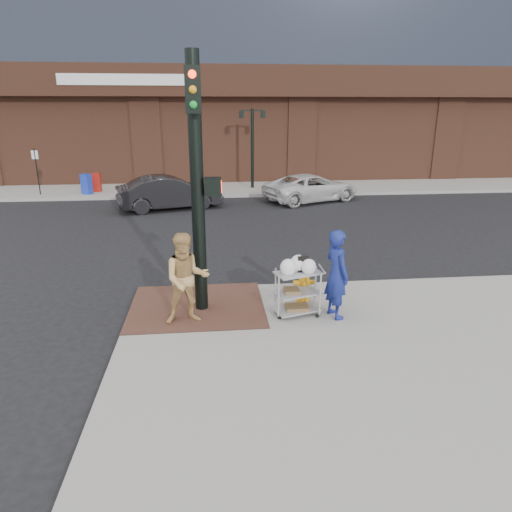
{
  "coord_description": "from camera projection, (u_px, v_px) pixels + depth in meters",
  "views": [
    {
      "loc": [
        -0.26,
        -8.05,
        4.13
      ],
      "look_at": [
        0.64,
        0.82,
        1.25
      ],
      "focal_mm": 32.0,
      "sensor_mm": 36.0,
      "label": 1
    }
  ],
  "objects": [
    {
      "name": "ground",
      "position": [
        228.0,
        331.0,
        8.91
      ],
      "size": [
        220.0,
        220.0,
        0.0
      ],
      "primitive_type": "plane",
      "color": "black",
      "rests_on": "ground"
    },
    {
      "name": "sidewalk_far",
      "position": [
        353.0,
        157.0,
        40.39
      ],
      "size": [
        65.0,
        36.0,
        0.15
      ],
      "primitive_type": "cube",
      "color": "gray",
      "rests_on": "ground"
    },
    {
      "name": "brick_curb_ramp",
      "position": [
        197.0,
        306.0,
        9.66
      ],
      "size": [
        2.8,
        2.4,
        0.01
      ],
      "primitive_type": "cube",
      "color": "#4D2A24",
      "rests_on": "sidewalk_near"
    },
    {
      "name": "lamp_post",
      "position": [
        252.0,
        140.0,
        23.45
      ],
      "size": [
        1.32,
        0.22,
        4.0
      ],
      "color": "black",
      "rests_on": "sidewalk_far"
    },
    {
      "name": "parking_sign",
      "position": [
        37.0,
        172.0,
        21.91
      ],
      "size": [
        0.05,
        0.05,
        2.2
      ],
      "primitive_type": "cylinder",
      "color": "black",
      "rests_on": "sidewalk_far"
    },
    {
      "name": "traffic_signal_pole",
      "position": [
        198.0,
        180.0,
        8.73
      ],
      "size": [
        0.61,
        0.51,
        5.0
      ],
      "color": "black",
      "rests_on": "sidewalk_near"
    },
    {
      "name": "woman_blue",
      "position": [
        337.0,
        274.0,
        8.93
      ],
      "size": [
        0.6,
        0.75,
        1.8
      ],
      "primitive_type": "imported",
      "rotation": [
        0.0,
        0.0,
        1.86
      ],
      "color": "navy",
      "rests_on": "sidewalk_near"
    },
    {
      "name": "pedestrian_tan",
      "position": [
        187.0,
        279.0,
        8.68
      ],
      "size": [
        0.96,
        0.8,
        1.8
      ],
      "primitive_type": "imported",
      "rotation": [
        0.0,
        0.0,
        0.15
      ],
      "color": "tan",
      "rests_on": "sidewalk_near"
    },
    {
      "name": "sedan_dark",
      "position": [
        170.0,
        193.0,
        19.48
      ],
      "size": [
        4.63,
        2.72,
        1.44
      ],
      "primitive_type": "imported",
      "rotation": [
        0.0,
        0.0,
        1.86
      ],
      "color": "black",
      "rests_on": "ground"
    },
    {
      "name": "minivan_white",
      "position": [
        311.0,
        188.0,
        21.21
      ],
      "size": [
        4.99,
        3.73,
        1.26
      ],
      "primitive_type": "imported",
      "rotation": [
        0.0,
        0.0,
        1.98
      ],
      "color": "silver",
      "rests_on": "ground"
    },
    {
      "name": "utility_cart",
      "position": [
        298.0,
        289.0,
        9.1
      ],
      "size": [
        0.99,
        0.73,
        1.23
      ],
      "color": "#96959A",
      "rests_on": "sidewalk_near"
    },
    {
      "name": "fire_hydrant",
      "position": [
        304.0,
        283.0,
        9.57
      ],
      "size": [
        0.45,
        0.32,
        0.97
      ],
      "color": "orange",
      "rests_on": "sidewalk_near"
    },
    {
      "name": "newsbox_red",
      "position": [
        97.0,
        182.0,
        22.86
      ],
      "size": [
        0.4,
        0.36,
        0.93
      ],
      "primitive_type": "cube",
      "rotation": [
        0.0,
        0.0,
        -0.03
      ],
      "color": "#A31B12",
      "rests_on": "sidewalk_far"
    },
    {
      "name": "newsbox_blue",
      "position": [
        87.0,
        184.0,
        22.18
      ],
      "size": [
        0.52,
        0.5,
        0.98
      ],
      "primitive_type": "cube",
      "rotation": [
        0.0,
        0.0,
        -0.41
      ],
      "color": "#1B33B2",
      "rests_on": "sidewalk_far"
    }
  ]
}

